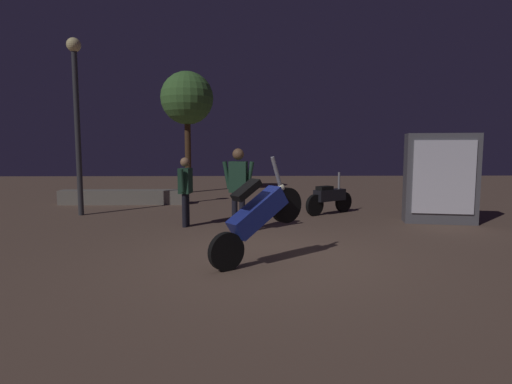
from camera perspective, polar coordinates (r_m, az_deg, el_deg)
ground_plane at (r=6.62m, az=2.92°, el=-9.30°), size 40.00×40.00×0.00m
motorcycle_blue_foreground at (r=6.18m, az=0.18°, el=-3.33°), size 1.43×1.01×1.63m
motorcycle_black_parked_left at (r=11.21m, az=10.14°, el=-0.78°), size 1.42×1.03×1.11m
person_rider_beside at (r=9.33m, az=-9.74°, el=0.82°), size 0.29×0.66×1.55m
person_bystander_far at (r=8.49m, az=-2.46°, el=1.32°), size 0.67×0.31×1.75m
streetlamp_near at (r=11.77m, az=-23.60°, el=11.26°), size 0.36×0.36×4.55m
tree_left_bg at (r=16.79m, az=-9.51°, el=12.55°), size 2.06×2.06×4.76m
kiosk_billboard at (r=10.56m, az=24.19°, el=1.71°), size 1.67×0.82×2.10m
planter_wall_low at (r=13.66m, az=-17.88°, el=-0.68°), size 3.93×0.50×0.45m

